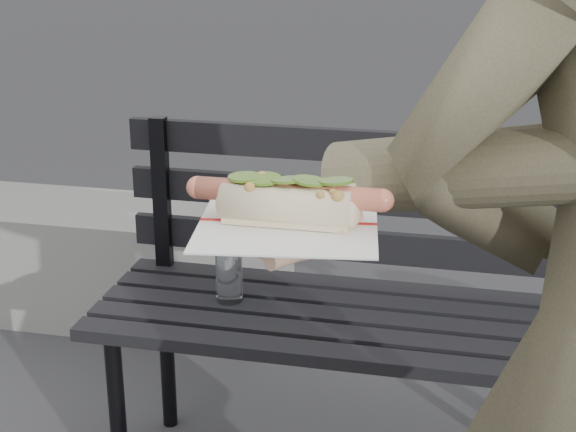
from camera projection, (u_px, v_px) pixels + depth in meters
name	position (u px, v px, depth m)	size (l,w,h in m)	color
park_bench	(410.00, 290.00, 2.09)	(1.50, 0.44, 0.88)	black
concrete_block	(114.00, 262.00, 3.08)	(1.20, 0.40, 0.40)	slate
held_hotdog	(478.00, 179.00, 0.96)	(0.63, 0.32, 0.20)	#484630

